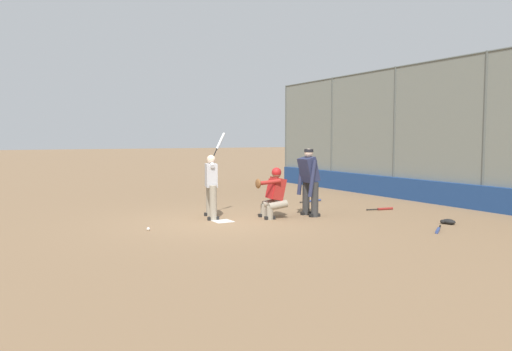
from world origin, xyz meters
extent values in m
plane|color=#846647|center=(0.00, 0.00, 0.00)|extent=(160.00, 160.00, 0.00)
cube|color=white|center=(0.00, 0.00, 0.01)|extent=(0.43, 0.43, 0.01)
cylinder|color=#515651|center=(-1.70, -7.06, 2.16)|extent=(0.08, 0.08, 4.33)
cylinder|color=#515651|center=(1.70, -7.06, 2.16)|extent=(0.08, 0.08, 4.33)
cylinder|color=#515651|center=(5.10, -7.06, 2.16)|extent=(0.08, 0.08, 4.33)
cylinder|color=#515651|center=(8.51, -7.06, 2.16)|extent=(0.08, 0.08, 4.33)
cube|color=gray|center=(0.00, -7.06, 2.16)|extent=(17.02, 0.01, 4.33)
cylinder|color=#515651|center=(0.00, -7.06, 4.30)|extent=(17.02, 0.06, 0.06)
cube|color=navy|center=(0.00, -6.96, 0.34)|extent=(16.68, 0.18, 0.69)
cylinder|color=gray|center=(0.29, 0.12, 0.42)|extent=(0.18, 0.18, 0.84)
cube|color=black|center=(0.29, 0.12, 0.04)|extent=(0.18, 0.30, 0.08)
cylinder|color=gray|center=(0.96, -0.07, 0.42)|extent=(0.18, 0.18, 0.84)
cube|color=black|center=(0.96, -0.07, 0.04)|extent=(0.18, 0.30, 0.08)
cube|color=#B7B7BC|center=(0.62, 0.03, 1.06)|extent=(0.51, 0.38, 0.58)
sphere|color=beige|center=(0.62, 0.03, 1.46)|extent=(0.21, 0.21, 0.21)
cylinder|color=#B7B7BC|center=(0.62, 0.00, 1.36)|extent=(0.58, 0.30, 0.22)
cylinder|color=#B7B7BC|center=(0.89, -0.08, 1.36)|extent=(0.11, 0.15, 0.16)
sphere|color=black|center=(0.89, -0.10, 1.42)|extent=(0.04, 0.04, 0.04)
cylinder|color=black|center=(0.91, -0.19, 1.56)|extent=(0.09, 0.21, 0.30)
cylinder|color=#B7BCC1|center=(0.98, -0.40, 1.91)|extent=(0.16, 0.31, 0.43)
cylinder|color=gray|center=(-0.29, -1.13, 0.16)|extent=(0.16, 0.16, 0.32)
cylinder|color=gray|center=(-0.32, -1.34, 0.34)|extent=(0.26, 0.51, 0.25)
cube|color=black|center=(-0.29, -1.13, 0.04)|extent=(0.14, 0.27, 0.08)
cylinder|color=gray|center=(0.14, -1.20, 0.16)|extent=(0.16, 0.16, 0.32)
cylinder|color=gray|center=(0.11, -1.40, 0.34)|extent=(0.26, 0.51, 0.25)
cube|color=black|center=(0.14, -1.20, 0.04)|extent=(0.14, 0.27, 0.08)
cube|color=maroon|center=(-0.11, -1.42, 0.73)|extent=(0.52, 0.44, 0.58)
cube|color=#B21E1E|center=(-0.09, -1.26, 0.73)|extent=(0.44, 0.20, 0.48)
sphere|color=#936B4C|center=(-0.11, -1.42, 1.10)|extent=(0.22, 0.22, 0.22)
sphere|color=#B21E1E|center=(-0.11, -1.42, 1.13)|extent=(0.24, 0.24, 0.24)
cylinder|color=maroon|center=(-0.25, -1.14, 0.91)|extent=(0.38, 0.53, 0.17)
ellipsoid|color=brown|center=(-0.10, -0.90, 0.87)|extent=(0.31, 0.15, 0.24)
cylinder|color=#936B4C|center=(0.16, -1.46, 0.76)|extent=(0.15, 0.34, 0.47)
cylinder|color=#333333|center=(-0.47, -2.32, 0.44)|extent=(0.18, 0.18, 0.88)
cube|color=black|center=(-0.47, -2.32, 0.04)|extent=(0.12, 0.28, 0.08)
cylinder|color=#333333|center=(-0.07, -2.33, 0.44)|extent=(0.18, 0.18, 0.88)
cube|color=black|center=(-0.07, -2.33, 0.04)|extent=(0.12, 0.28, 0.08)
cube|color=#282D4C|center=(-0.27, -2.27, 1.19)|extent=(0.48, 0.43, 0.67)
sphere|color=beige|center=(-0.27, -2.27, 1.60)|extent=(0.22, 0.22, 0.22)
cylinder|color=black|center=(-0.27, -2.27, 1.67)|extent=(0.23, 0.23, 0.08)
cylinder|color=#282D4C|center=(-0.54, -2.20, 0.98)|extent=(0.15, 0.25, 0.93)
cylinder|color=#282D4C|center=(0.00, -2.21, 0.98)|extent=(0.15, 0.25, 0.93)
sphere|color=black|center=(1.87, -3.45, 0.03)|extent=(0.04, 0.04, 0.04)
cylinder|color=black|center=(1.90, -3.63, 0.03)|extent=(0.10, 0.37, 0.03)
cylinder|color=#334789|center=(1.98, -4.06, 0.03)|extent=(0.16, 0.51, 0.07)
sphere|color=black|center=(-3.03, -3.92, 0.03)|extent=(0.04, 0.04, 0.04)
cylinder|color=black|center=(-3.13, -3.78, 0.03)|extent=(0.23, 0.30, 0.03)
cylinder|color=#334789|center=(-3.37, -3.45, 0.03)|extent=(0.34, 0.42, 0.07)
sphere|color=black|center=(-0.32, -4.17, 0.03)|extent=(0.04, 0.04, 0.04)
cylinder|color=black|center=(-0.35, -4.34, 0.03)|extent=(0.08, 0.34, 0.03)
cylinder|color=maroon|center=(-0.41, -4.74, 0.03)|extent=(0.14, 0.48, 0.07)
ellipsoid|color=black|center=(-2.83, -4.43, 0.06)|extent=(0.33, 0.21, 0.12)
ellipsoid|color=black|center=(-2.74, -4.33, 0.05)|extent=(0.12, 0.09, 0.10)
sphere|color=white|center=(-0.31, 1.90, 0.04)|extent=(0.07, 0.07, 0.07)
camera|label=1|loc=(-10.70, 4.92, 1.99)|focal=35.00mm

